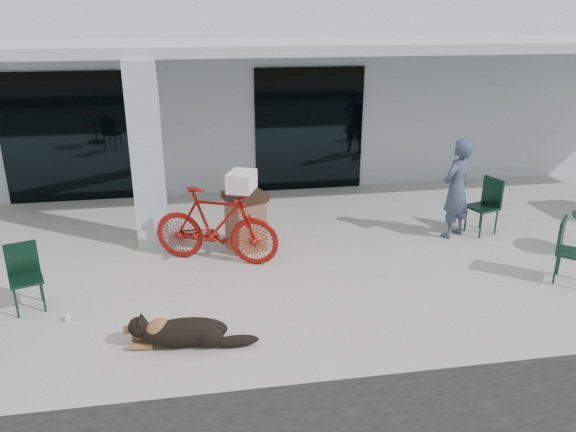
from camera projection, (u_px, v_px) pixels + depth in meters
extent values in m
plane|color=#ADACA3|center=(255.00, 299.00, 7.95)|extent=(80.00, 80.00, 0.00)
cube|color=#B1C0C9|center=(217.00, 72.00, 15.02)|extent=(22.00, 7.00, 4.50)
cube|color=black|center=(72.00, 138.00, 11.57)|extent=(2.80, 0.06, 2.70)
cube|color=black|center=(309.00, 130.00, 12.36)|extent=(2.40, 0.06, 2.70)
cube|color=#B1C0C9|center=(147.00, 157.00, 9.29)|extent=(0.50, 0.50, 3.12)
cube|color=#B1C0C9|center=(229.00, 47.00, 10.15)|extent=(22.00, 2.80, 0.18)
imported|color=maroon|center=(216.00, 226.00, 8.93)|extent=(2.13, 1.30, 1.24)
cube|color=white|center=(242.00, 181.00, 8.58)|extent=(0.53, 0.60, 0.29)
cylinder|color=white|center=(67.00, 318.00, 7.38)|extent=(0.09, 0.09, 0.09)
imported|color=#38435E|center=(457.00, 189.00, 9.84)|extent=(0.78, 0.70, 1.78)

